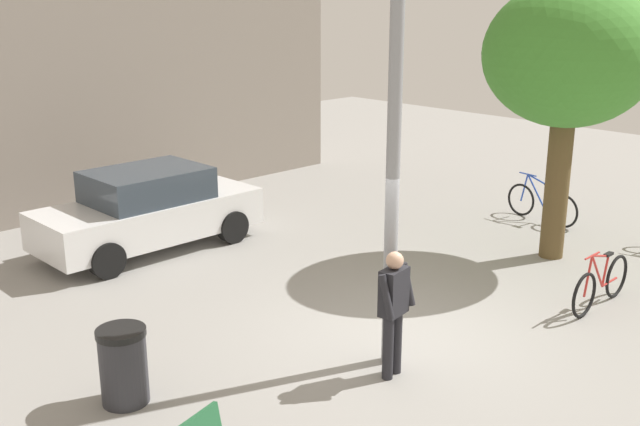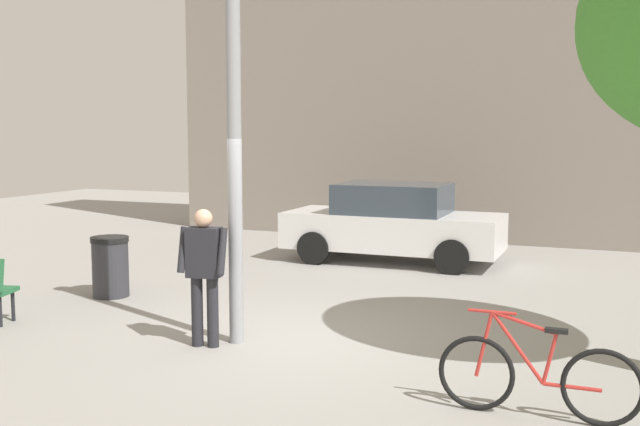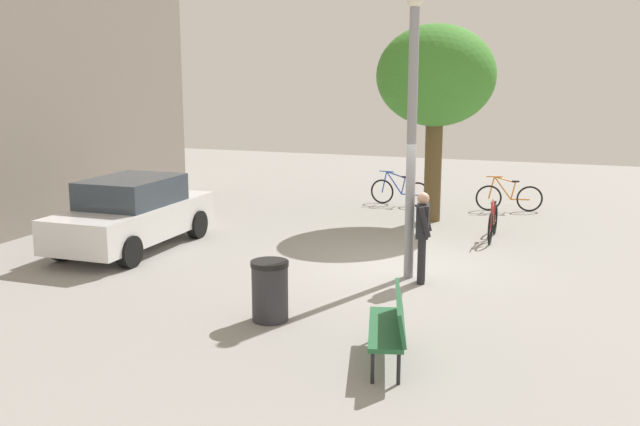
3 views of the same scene
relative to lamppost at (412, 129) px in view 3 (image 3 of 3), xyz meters
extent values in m
plane|color=gray|center=(0.60, 0.39, -2.76)|extent=(36.00, 36.00, 0.00)
cylinder|color=gray|center=(0.00, 0.00, -0.32)|extent=(0.18, 0.18, 4.88)
sphere|color=#F2EACC|center=(0.00, 0.00, 2.24)|extent=(0.28, 0.28, 0.28)
cylinder|color=#232328|center=(-0.17, -0.28, -2.34)|extent=(0.14, 0.14, 0.85)
cylinder|color=#232328|center=(-0.37, -0.31, -2.34)|extent=(0.14, 0.14, 0.85)
cube|color=#232328|center=(-0.27, -0.30, -1.61)|extent=(0.43, 0.28, 0.60)
sphere|color=tan|center=(-0.27, -0.30, -1.20)|extent=(0.22, 0.22, 0.22)
cylinder|color=#232328|center=(-0.01, -0.31, -1.58)|extent=(0.12, 0.24, 0.55)
cylinder|color=#232328|center=(-0.51, -0.38, -1.58)|extent=(0.12, 0.24, 0.55)
cube|color=#236038|center=(-3.98, -0.59, -2.31)|extent=(1.66, 0.83, 0.06)
cube|color=#236038|center=(-3.93, -0.77, -2.06)|extent=(1.58, 0.53, 0.44)
cylinder|color=black|center=(-4.72, -0.62, -2.55)|extent=(0.05, 0.05, 0.42)
cylinder|color=black|center=(-3.33, -0.25, -2.55)|extent=(0.05, 0.05, 0.42)
cylinder|color=black|center=(-4.64, -0.93, -2.55)|extent=(0.05, 0.05, 0.42)
cylinder|color=black|center=(-3.24, -0.56, -2.55)|extent=(0.05, 0.05, 0.42)
cylinder|color=brown|center=(5.27, 0.59, -1.44)|extent=(0.43, 0.43, 2.65)
ellipsoid|color=#40882E|center=(5.27, 0.59, 0.92)|extent=(2.96, 2.96, 2.52)
torus|color=black|center=(7.19, 2.41, -2.41)|extent=(0.15, 0.71, 0.71)
torus|color=black|center=(7.04, 1.32, -2.41)|extent=(0.15, 0.71, 0.71)
cylinder|color=blue|center=(7.14, 2.05, -2.12)|extent=(0.10, 0.50, 0.64)
cylinder|color=blue|center=(7.13, 2.00, -1.89)|extent=(0.11, 0.58, 0.18)
cylinder|color=blue|center=(7.10, 1.77, -2.20)|extent=(0.05, 0.14, 0.48)
cylinder|color=blue|center=(7.07, 1.57, -2.43)|extent=(0.10, 0.50, 0.04)
cylinder|color=blue|center=(7.18, 2.35, -2.12)|extent=(0.06, 0.17, 0.63)
cube|color=black|center=(7.09, 1.72, -1.93)|extent=(0.11, 0.21, 0.04)
cylinder|color=blue|center=(7.17, 2.28, -1.81)|extent=(0.09, 0.44, 0.03)
torus|color=black|center=(7.13, -0.63, -2.41)|extent=(0.20, 0.70, 0.71)
torus|color=black|center=(7.37, -1.70, -2.41)|extent=(0.20, 0.70, 0.71)
cylinder|color=orange|center=(7.21, -0.99, -2.12)|extent=(0.14, 0.49, 0.64)
cylinder|color=orange|center=(7.22, -1.04, -1.89)|extent=(0.16, 0.57, 0.18)
cylinder|color=orange|center=(7.27, -1.27, -2.20)|extent=(0.06, 0.14, 0.48)
cylinder|color=orange|center=(7.31, -1.46, -2.43)|extent=(0.14, 0.50, 0.04)
cylinder|color=orange|center=(7.14, -0.69, -2.12)|extent=(0.07, 0.17, 0.63)
cube|color=black|center=(7.28, -1.31, -1.93)|extent=(0.12, 0.21, 0.04)
cylinder|color=orange|center=(7.16, -0.76, -1.81)|extent=(0.12, 0.44, 0.03)
torus|color=black|center=(3.15, -1.13, -2.41)|extent=(0.71, 0.06, 0.71)
torus|color=black|center=(4.25, -1.12, -2.41)|extent=(0.71, 0.06, 0.71)
cylinder|color=red|center=(3.51, -1.13, -2.12)|extent=(0.50, 0.04, 0.64)
cylinder|color=red|center=(3.56, -1.13, -1.89)|extent=(0.58, 0.04, 0.18)
cylinder|color=red|center=(3.80, -1.12, -2.20)|extent=(0.14, 0.04, 0.48)
cylinder|color=red|center=(4.00, -1.12, -2.43)|extent=(0.50, 0.04, 0.04)
cylinder|color=red|center=(3.21, -1.13, -2.12)|extent=(0.17, 0.04, 0.63)
cube|color=black|center=(3.85, -1.12, -1.93)|extent=(0.20, 0.08, 0.04)
cylinder|color=red|center=(3.28, -1.13, -1.81)|extent=(0.44, 0.04, 0.03)
cube|color=silver|center=(0.16, 6.11, -2.14)|extent=(4.21, 1.72, 0.70)
cube|color=#333D47|center=(0.16, 6.11, -1.51)|extent=(2.11, 1.58, 0.60)
cylinder|color=black|center=(1.51, 6.92, -2.44)|extent=(0.64, 0.22, 0.64)
cylinder|color=black|center=(1.51, 5.32, -2.44)|extent=(0.64, 0.22, 0.64)
cylinder|color=black|center=(-1.19, 6.90, -2.44)|extent=(0.64, 0.22, 0.64)
cylinder|color=black|center=(-1.19, 5.30, -2.44)|extent=(0.64, 0.22, 0.64)
cylinder|color=#2D2D33|center=(-3.04, 1.49, -2.33)|extent=(0.56, 0.56, 0.87)
cylinder|color=black|center=(-3.04, 1.49, -1.86)|extent=(0.59, 0.59, 0.08)
camera|label=1|loc=(-6.86, -5.81, 1.93)|focal=41.83mm
camera|label=2|loc=(4.36, -7.95, -0.14)|focal=42.15mm
camera|label=3|loc=(-12.71, -2.79, 1.03)|focal=40.15mm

